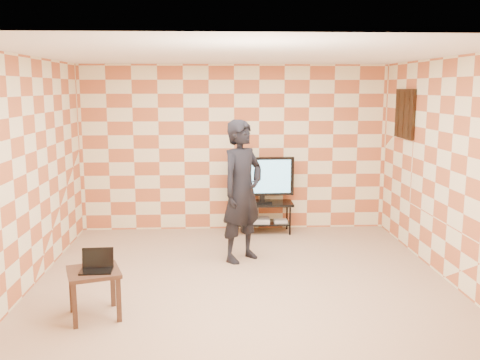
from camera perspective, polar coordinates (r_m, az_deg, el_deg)
The scene contains 14 objects.
floor at distance 6.63m, azimuth 0.27°, elevation -10.74°, with size 5.00×5.00×0.00m, color tan.
wall_back at distance 8.76m, azimuth -0.63°, elevation 3.41°, with size 5.00×0.02×2.70m, color beige.
wall_front at distance 3.84m, azimuth 2.34°, elevation -4.96°, with size 5.00×0.02×2.70m, color beige.
wall_left at distance 6.64m, azimuth -21.82°, elevation 0.63°, with size 0.02×5.00×2.70m, color beige.
wall_right at distance 6.89m, azimuth 21.52°, elevation 0.97°, with size 0.02×5.00×2.70m, color beige.
ceiling at distance 6.22m, azimuth 0.29°, elevation 13.25°, with size 5.00×5.00×0.02m, color white.
wall_art at distance 8.25m, azimuth 17.17°, elevation 6.76°, with size 0.04×0.72×0.72m.
tv_stand at distance 8.67m, azimuth 2.37°, elevation -3.26°, with size 0.98×0.44×0.50m.
tv at distance 8.56m, azimuth 2.40°, elevation 0.27°, with size 1.02×0.20×0.74m.
dvd_player at distance 8.69m, azimuth 1.76°, elevation -4.30°, with size 0.42×0.30×0.07m, color #BABABD.
game_console at distance 8.70m, azimuth 4.34°, elevation -4.39°, with size 0.21×0.15×0.05m, color silver.
side_table at distance 5.73m, azimuth -15.33°, elevation -10.10°, with size 0.64×0.64×0.50m.
laptop at distance 5.68m, azimuth -15.00°, elevation -8.79°, with size 0.33×0.27×0.21m.
person at distance 7.18m, azimuth 0.23°, elevation -1.19°, with size 0.70×0.46×1.91m, color black.
Camera 1 is at (-0.34, -6.20, 2.33)m, focal length 40.00 mm.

